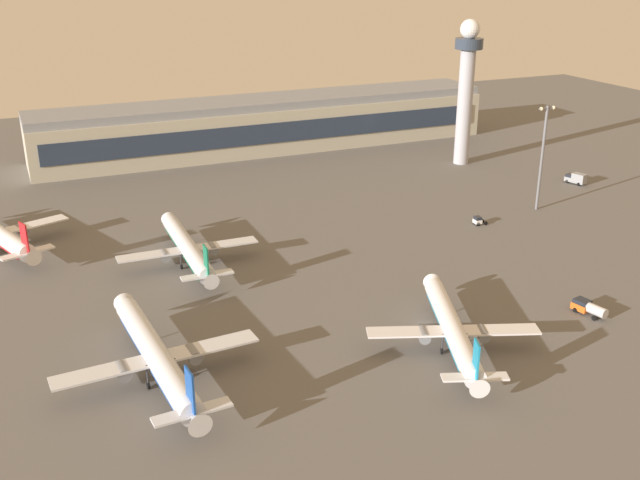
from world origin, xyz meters
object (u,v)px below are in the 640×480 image
Objects in this scene: airplane_terminal_side at (453,329)px; airplane_near_gate at (157,357)px; pushback_tug at (478,221)px; catering_truck at (576,178)px; apron_light_west at (543,151)px; fuel_truck at (589,308)px; airplane_taxiway_distant at (188,248)px; control_tower at (466,83)px.

airplane_near_gate is (-45.35, 9.73, 0.40)m from airplane_terminal_side.
airplane_near_gate is 90.65m from pushback_tug.
catering_truck is 30.08m from apron_light_west.
fuel_truck is at bearing -120.00° from apron_light_west.
airplane_taxiway_distant is at bearing 179.61° from apron_light_west.
pushback_tug is (67.81, -4.18, -2.51)m from airplane_taxiway_distant.
pushback_tug is (82.81, 36.77, -2.79)m from airplane_near_gate.
pushback_tug is (37.46, 46.50, -2.40)m from airplane_terminal_side.
control_tower is 58.89m from pushback_tug.
apron_light_west is (19.85, 3.59, 13.67)m from pushback_tug.
airplane_taxiway_distant is 6.05× the size of catering_truck.
apron_light_west reaches higher than airplane_terminal_side.
apron_light_west is at bearing -168.79° from catering_truck.
apron_light_west reaches higher than catering_truck.
apron_light_west is at bearing -75.29° from pushback_tug.
fuel_truck is at bearing -39.72° from airplane_taxiway_distant.
control_tower is at bearing 101.71° from catering_truck.
pushback_tug is at bearing 19.96° from airplane_near_gate.
airplane_near_gate reaches higher than fuel_truck.
airplane_terminal_side reaches higher than pushback_tug.
airplane_taxiway_distant is at bearing 65.90° from airplane_near_gate.
control_tower is at bearing 25.20° from airplane_taxiway_distant.
fuel_truck is at bearing -110.80° from control_tower.
catering_truck reaches higher than fuel_truck.
catering_truck is at bearing 18.86° from airplane_near_gate.
airplane_near_gate is 74.62m from fuel_truck.
pushback_tug is at bearing -176.57° from catering_truck.
fuel_truck is (-8.81, -46.06, 0.30)m from pushback_tug.
catering_truck is 0.92× the size of fuel_truck.
airplane_taxiway_distant is at bearing 90.95° from pushback_tug.
control_tower is 1.05× the size of airplane_near_gate.
apron_light_west reaches higher than airplane_taxiway_distant.
catering_truck is (81.09, 62.98, -1.88)m from airplane_terminal_side.
airplane_terminal_side is 5.64× the size of catering_truck.
airplane_near_gate is 6.54× the size of catering_truck.
apron_light_west is at bearing 0.31° from airplane_taxiway_distant.
airplane_taxiway_distant reaches higher than airplane_terminal_side.
pushback_tug is 0.12× the size of apron_light_west.
control_tower reaches higher than airplane_terminal_side.
airplane_taxiway_distant is at bearing 127.37° from fuel_truck.
pushback_tug is at bearing -119.42° from control_tower.
catering_truck is at bearing 28.47° from apron_light_west.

